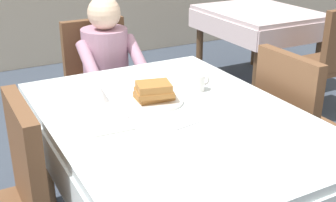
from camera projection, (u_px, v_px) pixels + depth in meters
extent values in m
cube|color=silver|center=(175.00, 119.00, 2.03)|extent=(1.10, 1.50, 0.04)
cube|color=silver|center=(114.00, 89.00, 2.69)|extent=(1.10, 0.01, 0.18)
cube|color=silver|center=(57.00, 170.00, 1.83)|extent=(0.01, 1.50, 0.18)
cube|color=silver|center=(268.00, 117.00, 2.32)|extent=(0.01, 1.50, 0.18)
cylinder|color=brown|center=(44.00, 151.00, 2.51)|extent=(0.07, 0.07, 0.70)
cylinder|color=brown|center=(187.00, 118.00, 2.92)|extent=(0.07, 0.07, 0.70)
cube|color=brown|center=(107.00, 98.00, 3.04)|extent=(0.44, 0.44, 0.05)
cube|color=brown|center=(94.00, 53.00, 3.10)|extent=(0.44, 0.06, 0.48)
cylinder|color=#2D2319|center=(142.00, 132.00, 3.06)|extent=(0.04, 0.04, 0.40)
cylinder|color=#2D2319|center=(93.00, 144.00, 2.90)|extent=(0.04, 0.04, 0.40)
cylinder|color=#2D2319|center=(122.00, 113.00, 3.35)|extent=(0.04, 0.04, 0.40)
cylinder|color=#2D2319|center=(76.00, 123.00, 3.19)|extent=(0.04, 0.04, 0.40)
cylinder|color=#B2849E|center=(106.00, 63.00, 2.93)|extent=(0.30, 0.30, 0.46)
sphere|color=beige|center=(104.00, 13.00, 2.78)|extent=(0.21, 0.21, 0.21)
cylinder|color=#B2849E|center=(136.00, 55.00, 2.86)|extent=(0.08, 0.29, 0.23)
cylinder|color=#B2849E|center=(89.00, 62.00, 2.71)|extent=(0.08, 0.29, 0.23)
cylinder|color=#383D51|center=(130.00, 133.00, 2.99)|extent=(0.10, 0.10, 0.45)
cylinder|color=#383D51|center=(108.00, 138.00, 2.92)|extent=(0.10, 0.10, 0.45)
cube|color=brown|center=(26.00, 160.00, 1.75)|extent=(0.06, 0.44, 0.48)
cube|color=brown|center=(308.00, 135.00, 2.52)|extent=(0.44, 0.44, 0.05)
cube|color=brown|center=(286.00, 98.00, 2.33)|extent=(0.06, 0.44, 0.48)
cylinder|color=#2D2319|center=(304.00, 149.00, 2.84)|extent=(0.04, 0.04, 0.40)
cylinder|color=#2D2319|center=(260.00, 163.00, 2.68)|extent=(0.04, 0.04, 0.40)
cylinder|color=#2D2319|center=(303.00, 193.00, 2.39)|extent=(0.04, 0.04, 0.40)
cylinder|color=white|center=(155.00, 101.00, 2.15)|extent=(0.28, 0.28, 0.02)
cube|color=#A36B33|center=(154.00, 96.00, 2.15)|extent=(0.18, 0.14, 0.03)
cube|color=#A36B33|center=(154.00, 92.00, 2.12)|extent=(0.20, 0.17, 0.02)
cube|color=#A36B33|center=(154.00, 87.00, 2.11)|extent=(0.18, 0.16, 0.04)
cylinder|color=white|center=(197.00, 83.00, 2.29)|extent=(0.08, 0.08, 0.08)
torus|color=white|center=(206.00, 80.00, 2.31)|extent=(0.05, 0.01, 0.05)
cone|color=silver|center=(101.00, 94.00, 2.16)|extent=(0.08, 0.08, 0.07)
cube|color=silver|center=(120.00, 111.00, 2.06)|extent=(0.01, 0.18, 0.00)
cube|color=silver|center=(190.00, 96.00, 2.22)|extent=(0.03, 0.20, 0.00)
cube|color=silver|center=(187.00, 125.00, 1.91)|extent=(0.15, 0.04, 0.00)
cube|color=white|center=(111.00, 127.00, 1.89)|extent=(0.18, 0.13, 0.01)
cube|color=silver|center=(259.00, 12.00, 4.29)|extent=(0.90, 1.10, 0.04)
cube|color=silver|center=(299.00, 36.00, 3.88)|extent=(0.90, 0.01, 0.18)
cube|color=silver|center=(225.00, 13.00, 4.78)|extent=(0.90, 0.01, 0.18)
cube|color=silver|center=(220.00, 28.00, 4.13)|extent=(0.01, 1.10, 0.18)
cube|color=silver|center=(294.00, 18.00, 4.53)|extent=(0.01, 1.10, 0.18)
cylinder|color=brown|center=(257.00, 68.00, 3.89)|extent=(0.07, 0.07, 0.70)
cylinder|color=brown|center=(319.00, 56.00, 4.21)|extent=(0.07, 0.07, 0.70)
cylinder|color=brown|center=(200.00, 43.00, 4.65)|extent=(0.07, 0.07, 0.70)
cylinder|color=brown|center=(256.00, 34.00, 4.97)|extent=(0.07, 0.07, 0.70)
cube|color=brown|center=(322.00, 65.00, 3.71)|extent=(0.44, 0.44, 0.05)
cylinder|color=#2D2319|center=(288.00, 87.00, 3.87)|extent=(0.04, 0.04, 0.40)
cylinder|color=#2D2319|center=(318.00, 80.00, 4.02)|extent=(0.04, 0.04, 0.40)
cylinder|color=#2D2319|center=(319.00, 101.00, 3.57)|extent=(0.04, 0.04, 0.40)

